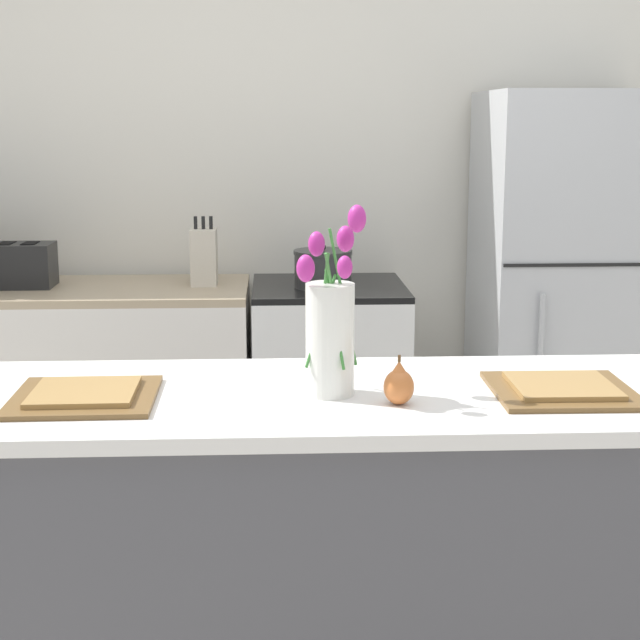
# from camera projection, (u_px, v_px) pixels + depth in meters

# --- Properties ---
(back_wall) EXTENTS (5.20, 0.08, 2.70)m
(back_wall) POSITION_uv_depth(u_px,v_px,m) (300.00, 166.00, 4.16)
(back_wall) COLOR silver
(back_wall) RESTS_ON ground_plane
(kitchen_island) EXTENTS (1.80, 0.66, 0.92)m
(kitchen_island) POSITION_uv_depth(u_px,v_px,m) (325.00, 574.00, 2.38)
(kitchen_island) COLOR #4C4C51
(kitchen_island) RESTS_ON ground_plane
(back_counter) EXTENTS (1.68, 0.60, 0.90)m
(back_counter) POSITION_uv_depth(u_px,v_px,m) (38.00, 399.00, 3.90)
(back_counter) COLOR silver
(back_counter) RESTS_ON ground_plane
(stove_range) EXTENTS (0.60, 0.61, 0.90)m
(stove_range) POSITION_uv_depth(u_px,v_px,m) (329.00, 395.00, 3.95)
(stove_range) COLOR silver
(stove_range) RESTS_ON ground_plane
(refrigerator) EXTENTS (0.68, 0.67, 1.65)m
(refrigerator) POSITION_uv_depth(u_px,v_px,m) (565.00, 302.00, 3.92)
(refrigerator) COLOR #B7BABC
(refrigerator) RESTS_ON ground_plane
(flower_vase) EXTENTS (0.16, 0.17, 0.44)m
(flower_vase) POSITION_uv_depth(u_px,v_px,m) (331.00, 328.00, 2.24)
(flower_vase) COLOR silver
(flower_vase) RESTS_ON kitchen_island
(pear_figurine) EXTENTS (0.07, 0.07, 0.11)m
(pear_figurine) POSITION_uv_depth(u_px,v_px,m) (399.00, 385.00, 2.18)
(pear_figurine) COLOR #C66B33
(pear_figurine) RESTS_ON kitchen_island
(plate_setting_left) EXTENTS (0.33, 0.33, 0.02)m
(plate_setting_left) POSITION_uv_depth(u_px,v_px,m) (85.00, 395.00, 2.22)
(plate_setting_left) COLOR brown
(plate_setting_left) RESTS_ON kitchen_island
(plate_setting_right) EXTENTS (0.33, 0.33, 0.02)m
(plate_setting_right) POSITION_uv_depth(u_px,v_px,m) (562.00, 389.00, 2.28)
(plate_setting_right) COLOR brown
(plate_setting_right) RESTS_ON kitchen_island
(toaster) EXTENTS (0.28, 0.18, 0.17)m
(toaster) POSITION_uv_depth(u_px,v_px,m) (20.00, 265.00, 3.80)
(toaster) COLOR black
(toaster) RESTS_ON back_counter
(cooking_pot) EXTENTS (0.23, 0.23, 0.17)m
(cooking_pot) POSITION_uv_depth(u_px,v_px,m) (323.00, 269.00, 3.80)
(cooking_pot) COLOR #2D2D2D
(cooking_pot) RESTS_ON stove_range
(knife_block) EXTENTS (0.10, 0.14, 0.27)m
(knife_block) POSITION_uv_depth(u_px,v_px,m) (204.00, 257.00, 3.85)
(knife_block) COLOR beige
(knife_block) RESTS_ON back_counter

